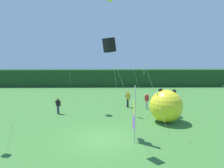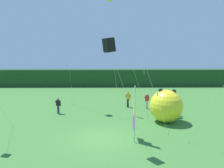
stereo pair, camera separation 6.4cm
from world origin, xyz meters
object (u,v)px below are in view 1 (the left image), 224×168
object	(u,v)px
folding_chair	(177,112)
kite_white_diamond_5	(112,51)
person_far_right	(128,99)
kite_black_box_2	(109,45)
banner_flag	(134,114)
person_near_banner	(174,106)
person_far_left	(58,105)
kite_white_diamond_1	(146,67)
inflatable_balloon	(166,106)
person_mid_field	(147,100)

from	to	relation	value
folding_chair	kite_white_diamond_5	world-z (taller)	kite_white_diamond_5
person_far_right	kite_black_box_2	size ratio (longest dim) A/B	0.26
banner_flag	person_far_right	xyz separation A→B (m)	(0.35, 8.88, -0.90)
person_near_banner	banner_flag	bearing A→B (deg)	-126.99
person_far_left	folding_chair	distance (m)	11.19
person_far_left	kite_black_box_2	distance (m)	10.52
person_far_left	kite_white_diamond_1	world-z (taller)	kite_white_diamond_1
person_far_right	kite_white_diamond_5	world-z (taller)	kite_white_diamond_5
inflatable_balloon	folding_chair	bearing A→B (deg)	41.16
kite_white_diamond_5	inflatable_balloon	bearing A→B (deg)	-31.89
person_mid_field	folding_chair	xyz separation A→B (m)	(2.27, -3.07, -0.39)
banner_flag	person_near_banner	xyz separation A→B (m)	(4.37, 5.81, -0.96)
person_far_right	kite_white_diamond_1	bearing A→B (deg)	-77.59
person_far_right	folding_chair	xyz separation A→B (m)	(4.19, -3.75, -0.41)
kite_white_diamond_1	kite_black_box_2	distance (m)	6.22
person_far_right	kite_white_diamond_5	size ratio (longest dim) A/B	0.26
banner_flag	person_near_banner	world-z (taller)	banner_flag
person_near_banner	folding_chair	size ratio (longest dim) A/B	1.83
kite_white_diamond_1	kite_white_diamond_5	world-z (taller)	kite_white_diamond_5
person_near_banner	folding_chair	xyz separation A→B (m)	(0.17, -0.67, -0.35)
person_far_left	folding_chair	world-z (taller)	person_far_left
person_far_left	kite_white_diamond_5	xyz separation A→B (m)	(5.21, 0.18, 5.15)
inflatable_balloon	kite_white_diamond_5	size ratio (longest dim) A/B	0.43
person_far_left	inflatable_balloon	size ratio (longest dim) A/B	0.54
person_far_left	inflatable_balloon	bearing A→B (deg)	-15.07
person_mid_field	kite_white_diamond_5	world-z (taller)	kite_white_diamond_5
person_near_banner	folding_chair	bearing A→B (deg)	-76.07
person_near_banner	kite_white_diamond_5	world-z (taller)	kite_white_diamond_5
folding_chair	person_near_banner	bearing A→B (deg)	103.93
folding_chair	kite_white_diamond_5	size ratio (longest dim) A/B	0.13
kite_white_diamond_1	person_near_banner	bearing A→B (deg)	28.40
person_far_left	kite_white_diamond_5	bearing A→B (deg)	1.96
person_far_right	inflatable_balloon	bearing A→B (deg)	-60.75
kite_white_diamond_1	person_far_left	bearing A→B (deg)	163.63
person_far_left	person_far_right	size ratio (longest dim) A/B	0.90
kite_white_diamond_5	kite_white_diamond_1	bearing A→B (deg)	-42.61
kite_white_diamond_1	kite_white_diamond_5	bearing A→B (deg)	137.39
person_mid_field	person_far_right	world-z (taller)	person_far_right
person_near_banner	kite_black_box_2	world-z (taller)	kite_black_box_2
person_mid_field	inflatable_balloon	world-z (taller)	inflatable_balloon
person_far_right	person_far_left	bearing A→B (deg)	-161.11
person_near_banner	inflatable_balloon	world-z (taller)	inflatable_balloon
person_far_left	person_near_banner	bearing A→B (deg)	-3.74
person_far_right	kite_black_box_2	distance (m)	11.43
person_mid_field	person_near_banner	bearing A→B (deg)	-48.73
person_mid_field	banner_flag	bearing A→B (deg)	-105.42
banner_flag	person_far_right	bearing A→B (deg)	87.74
inflatable_balloon	person_far_right	bearing A→B (deg)	119.25
person_mid_field	folding_chair	distance (m)	3.84
person_far_right	kite_white_diamond_1	size ratio (longest dim) A/B	0.32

